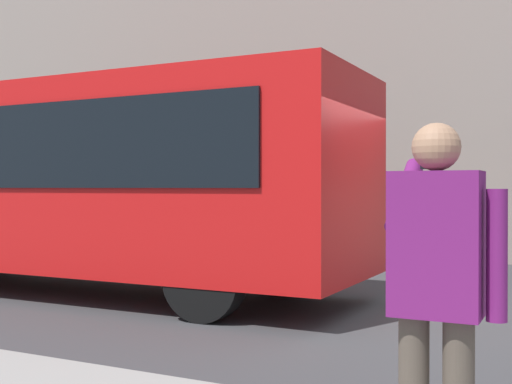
# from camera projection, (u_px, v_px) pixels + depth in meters

# --- Properties ---
(ground_plane) EXTENTS (60.00, 60.00, 0.00)m
(ground_plane) POSITION_uv_depth(u_px,v_px,m) (395.00, 320.00, 7.58)
(ground_plane) COLOR #38383A
(red_bus) EXTENTS (9.05, 2.54, 3.08)m
(red_bus) POSITION_uv_depth(u_px,v_px,m) (71.00, 179.00, 9.77)
(red_bus) COLOR red
(red_bus) RESTS_ON ground_plane
(pedestrian_photographer) EXTENTS (0.53, 0.52, 1.70)m
(pedestrian_photographer) POSITION_uv_depth(u_px,v_px,m) (437.00, 279.00, 2.93)
(pedestrian_photographer) COLOR #4C4238
(pedestrian_photographer) RESTS_ON sidewalk_curb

